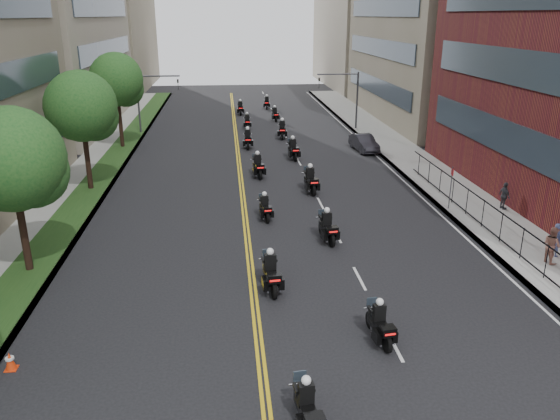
# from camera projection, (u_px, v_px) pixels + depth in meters

# --- Properties ---
(sidewalk_right) EXTENTS (4.00, 90.00, 0.15)m
(sidewalk_right) POSITION_uv_depth(u_px,v_px,m) (432.00, 176.00, 38.49)
(sidewalk_right) COLOR gray
(sidewalk_right) RESTS_ON ground
(sidewalk_left) EXTENTS (4.00, 90.00, 0.15)m
(sidewalk_left) POSITION_uv_depth(u_px,v_px,m) (82.00, 185.00, 36.25)
(sidewalk_left) COLOR gray
(sidewalk_left) RESTS_ON ground
(grass_strip) EXTENTS (2.00, 90.00, 0.04)m
(grass_strip) POSITION_uv_depth(u_px,v_px,m) (94.00, 184.00, 36.29)
(grass_strip) COLOR #183C16
(grass_strip) RESTS_ON sidewalk_left
(iron_fence) EXTENTS (0.05, 28.00, 1.50)m
(iron_fence) POSITION_uv_depth(u_px,v_px,m) (511.00, 235.00, 25.94)
(iron_fence) COLOR black
(iron_fence) RESTS_ON sidewalk_right
(street_trees) EXTENTS (4.40, 38.40, 7.98)m
(street_trees) POSITION_uv_depth(u_px,v_px,m) (60.00, 129.00, 28.64)
(street_trees) COLOR black
(street_trees) RESTS_ON ground
(traffic_signal_right) EXTENTS (4.09, 0.20, 5.60)m
(traffic_signal_right) POSITION_uv_depth(u_px,v_px,m) (348.00, 92.00, 52.96)
(traffic_signal_right) COLOR #3F3F44
(traffic_signal_right) RESTS_ON ground
(traffic_signal_left) EXTENTS (4.09, 0.20, 5.60)m
(traffic_signal_left) POSITION_uv_depth(u_px,v_px,m) (148.00, 95.00, 51.18)
(traffic_signal_left) COLOR #3F3F44
(traffic_signal_left) RESTS_ON ground
(motorcycle_0) EXTENTS (0.63, 2.19, 1.62)m
(motorcycle_0) POSITION_uv_depth(u_px,v_px,m) (307.00, 409.00, 14.87)
(motorcycle_0) COLOR black
(motorcycle_0) RESTS_ON ground
(motorcycle_1) EXTENTS (0.63, 2.16, 1.60)m
(motorcycle_1) POSITION_uv_depth(u_px,v_px,m) (380.00, 325.00, 18.92)
(motorcycle_1) COLOR black
(motorcycle_1) RESTS_ON ground
(motorcycle_2) EXTENTS (0.65, 2.45, 1.81)m
(motorcycle_2) POSITION_uv_depth(u_px,v_px,m) (271.00, 274.00, 22.46)
(motorcycle_2) COLOR black
(motorcycle_2) RESTS_ON ground
(motorcycle_3) EXTENTS (0.71, 2.37, 1.75)m
(motorcycle_3) POSITION_uv_depth(u_px,v_px,m) (327.00, 228.00, 27.33)
(motorcycle_3) COLOR black
(motorcycle_3) RESTS_ON ground
(motorcycle_4) EXTENTS (0.63, 2.12, 1.57)m
(motorcycle_4) POSITION_uv_depth(u_px,v_px,m) (265.00, 208.00, 30.33)
(motorcycle_4) COLOR black
(motorcycle_4) RESTS_ON ground
(motorcycle_5) EXTENTS (0.68, 2.54, 1.88)m
(motorcycle_5) POSITION_uv_depth(u_px,v_px,m) (310.00, 181.00, 34.88)
(motorcycle_5) COLOR black
(motorcycle_5) RESTS_ON ground
(motorcycle_6) EXTENTS (0.73, 2.49, 1.84)m
(motorcycle_6) POSITION_uv_depth(u_px,v_px,m) (258.00, 167.00, 38.24)
(motorcycle_6) COLOR black
(motorcycle_6) RESTS_ON ground
(motorcycle_7) EXTENTS (0.70, 2.52, 1.86)m
(motorcycle_7) POSITION_uv_depth(u_px,v_px,m) (293.00, 150.00, 42.93)
(motorcycle_7) COLOR black
(motorcycle_7) RESTS_ON ground
(motorcycle_8) EXTENTS (0.57, 2.49, 1.84)m
(motorcycle_8) POSITION_uv_depth(u_px,v_px,m) (248.00, 140.00, 46.54)
(motorcycle_8) COLOR black
(motorcycle_8) RESTS_ON ground
(motorcycle_9) EXTENTS (0.68, 2.55, 1.88)m
(motorcycle_9) POSITION_uv_depth(u_px,v_px,m) (282.00, 130.00, 50.22)
(motorcycle_9) COLOR black
(motorcycle_9) RESTS_ON ground
(motorcycle_10) EXTENTS (0.51, 2.22, 1.64)m
(motorcycle_10) POSITION_uv_depth(u_px,v_px,m) (247.00, 122.00, 54.53)
(motorcycle_10) COLOR black
(motorcycle_10) RESTS_ON ground
(motorcycle_11) EXTENTS (0.62, 2.28, 1.68)m
(motorcycle_11) POSITION_uv_depth(u_px,v_px,m) (275.00, 115.00, 58.36)
(motorcycle_11) COLOR black
(motorcycle_11) RESTS_ON ground
(motorcycle_12) EXTENTS (0.54, 2.35, 1.74)m
(motorcycle_12) POSITION_uv_depth(u_px,v_px,m) (240.00, 109.00, 62.19)
(motorcycle_12) COLOR black
(motorcycle_12) RESTS_ON ground
(motorcycle_13) EXTENTS (0.64, 2.31, 1.71)m
(motorcycle_13) POSITION_uv_depth(u_px,v_px,m) (267.00, 103.00, 66.07)
(motorcycle_13) COLOR black
(motorcycle_13) RESTS_ON ground
(parked_sedan) EXTENTS (1.82, 4.21, 1.35)m
(parked_sedan) POSITION_uv_depth(u_px,v_px,m) (364.00, 143.00, 45.58)
(parked_sedan) COLOR black
(parked_sedan) RESTS_ON ground
(pedestrian_a) EXTENTS (0.48, 0.64, 1.61)m
(pedestrian_a) POSITION_uv_depth(u_px,v_px,m) (556.00, 240.00, 25.27)
(pedestrian_a) COLOR #454F7F
(pedestrian_a) RESTS_ON sidewalk_right
(pedestrian_b) EXTENTS (0.79, 0.93, 1.70)m
(pedestrian_b) POSITION_uv_depth(u_px,v_px,m) (552.00, 245.00, 24.57)
(pedestrian_b) COLOR #956151
(pedestrian_b) RESTS_ON sidewalk_right
(pedestrian_c) EXTENTS (0.49, 0.97, 1.59)m
(pedestrian_c) POSITION_uv_depth(u_px,v_px,m) (504.00, 196.00, 31.41)
(pedestrian_c) COLOR #39393F
(pedestrian_c) RESTS_ON sidewalk_right
(traffic_cone) EXTENTS (0.37, 0.37, 0.62)m
(traffic_cone) POSITION_uv_depth(u_px,v_px,m) (10.00, 361.00, 17.49)
(traffic_cone) COLOR red
(traffic_cone) RESTS_ON ground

